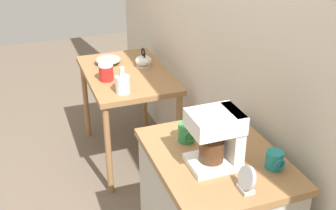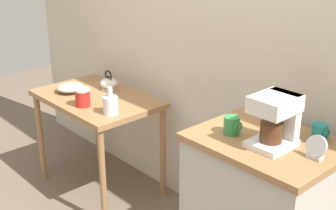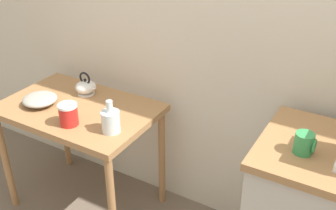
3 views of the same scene
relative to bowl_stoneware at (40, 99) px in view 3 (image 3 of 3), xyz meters
The scene contains 7 objects.
back_wall 1.32m from the bowl_stoneware, 26.11° to the left, with size 4.40×0.10×2.80m, color beige.
wooden_table 0.26m from the bowl_stoneware, 23.36° to the left, with size 0.93×0.61×0.75m.
bowl_stoneware is the anchor object (origin of this frame).
teakettle 0.29m from the bowl_stoneware, 59.06° to the left, with size 0.16×0.13×0.15m.
glass_carafe_vase 0.56m from the bowl_stoneware, ahead, with size 0.10×0.10×0.19m.
canister_enamel 0.32m from the bowl_stoneware, 15.37° to the right, with size 0.11×0.11×0.13m.
mug_tall_green 1.54m from the bowl_stoneware, ahead, with size 0.09×0.08×0.09m.
Camera 3 is at (0.79, -1.51, 1.92)m, focal length 42.85 mm.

